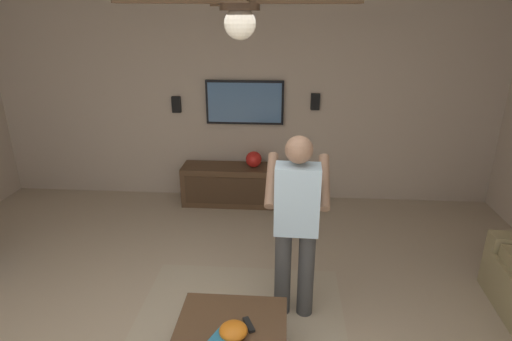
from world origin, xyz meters
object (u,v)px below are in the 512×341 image
at_px(bowl, 233,331).
at_px(ceiling_fan, 238,8).
at_px(wall_speaker_left, 315,102).
at_px(person_standing, 296,218).
at_px(remote_black, 249,325).
at_px(media_console, 244,185).
at_px(vase_round, 254,159).
at_px(book, 223,340).
at_px(wall_speaker_right, 176,105).
at_px(tv, 245,102).

bearing_deg(bowl, ceiling_fan, -144.63).
bearing_deg(wall_speaker_left, bowl, 167.73).
relative_size(person_standing, remote_black, 10.93).
relative_size(media_console, vase_round, 7.73).
relative_size(bowl, wall_speaker_left, 0.91).
distance_m(media_console, book, 3.11).
bearing_deg(wall_speaker_right, tv, -90.79).
height_order(bowl, book, bowl).
relative_size(bowl, ceiling_fan, 0.17).
bearing_deg(remote_black, wall_speaker_right, -2.94).
height_order(person_standing, wall_speaker_left, person_standing).
xyz_separation_m(bowl, vase_round, (3.04, 0.10, 0.21)).
xyz_separation_m(tv, remote_black, (-3.17, -0.34, -0.98)).
distance_m(remote_black, wall_speaker_right, 3.56).
height_order(media_console, book, media_console).
distance_m(tv, wall_speaker_left, 0.95).
distance_m(person_standing, vase_round, 2.33).
xyz_separation_m(person_standing, vase_round, (2.26, 0.53, -0.27)).
bearing_deg(ceiling_fan, bowl, 35.37).
xyz_separation_m(media_console, tv, (0.24, 0.00, 1.12)).
bearing_deg(vase_round, book, -179.38).
height_order(remote_black, wall_speaker_left, wall_speaker_left).
bearing_deg(ceiling_fan, vase_round, 3.18).
height_order(tv, book, tv).
height_order(tv, bowl, tv).
bearing_deg(remote_black, bowl, 112.36).
bearing_deg(wall_speaker_right, person_standing, -147.07).
distance_m(tv, person_standing, 2.62).
bearing_deg(remote_black, media_console, -18.42).
distance_m(tv, bowl, 3.42).
bearing_deg(wall_speaker_right, remote_black, -157.99).
bearing_deg(vase_round, ceiling_fan, -176.82).
height_order(media_console, person_standing, person_standing).
bearing_deg(person_standing, ceiling_fan, 159.98).
bearing_deg(wall_speaker_right, book, -161.47).
xyz_separation_m(tv, wall_speaker_left, (0.01, -0.95, 0.02)).
bearing_deg(ceiling_fan, remote_black, -5.46).
height_order(remote_black, wall_speaker_right, wall_speaker_right).
distance_m(book, wall_speaker_right, 3.66).
bearing_deg(media_console, book, 3.20).
distance_m(wall_speaker_left, wall_speaker_right, 1.91).
relative_size(vase_round, ceiling_fan, 0.18).
xyz_separation_m(media_console, vase_round, (0.00, -0.14, 0.39)).
bearing_deg(book, vase_round, 24.79).
xyz_separation_m(remote_black, vase_round, (2.94, 0.20, 0.25)).
bearing_deg(wall_speaker_left, remote_black, 169.01).
distance_m(vase_round, wall_speaker_left, 1.14).
xyz_separation_m(person_standing, remote_black, (-0.68, 0.34, -0.52)).
relative_size(person_standing, vase_round, 7.45).
relative_size(wall_speaker_left, ceiling_fan, 0.18).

